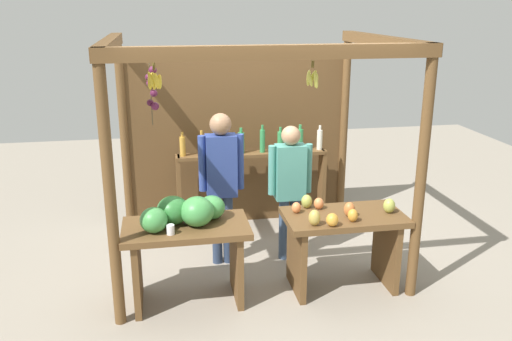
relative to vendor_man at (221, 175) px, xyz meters
name	(u,v)px	position (x,y,z in m)	size (l,w,h in m)	color
ground_plane	(253,257)	(0.34, 0.06, -1.01)	(12.00, 12.00, 0.00)	gray
market_stall	(245,124)	(0.34, 0.55, 0.42)	(2.91, 2.26, 2.42)	brown
fruit_counter_left	(186,232)	(-0.42, -0.74, -0.30)	(1.17, 0.64, 1.06)	brown
fruit_counter_right	(342,234)	(1.10, -0.75, -0.43)	(1.17, 0.64, 0.93)	brown
bottle_shelf_unit	(252,167)	(0.48, 0.87, -0.20)	(1.86, 0.22, 1.34)	brown
vendor_man	(221,175)	(0.00, 0.00, 0.00)	(0.48, 0.23, 1.68)	navy
vendor_woman	(290,182)	(0.74, -0.02, -0.11)	(0.48, 0.21, 1.52)	#3A4E6B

